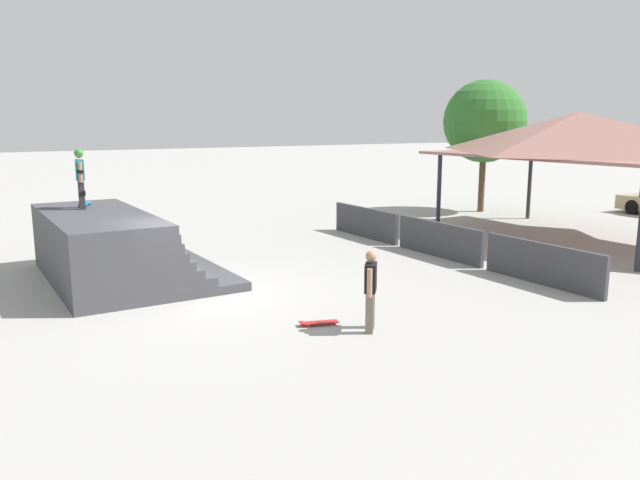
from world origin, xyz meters
name	(u,v)px	position (x,y,z in m)	size (l,w,h in m)	color
ground_plane	(195,296)	(0.00, 0.00, 0.00)	(160.00, 160.00, 0.00)	#A3A09B
quarter_pipe_ramp	(111,250)	(-2.63, -1.26, 0.79)	(5.78, 4.07, 1.75)	#424247
skater_on_deck	(80,174)	(-3.74, -1.68, 2.66)	(0.68, 0.26, 1.58)	#2D2D33
skateboard_on_deck	(85,204)	(-4.25, -1.52, 1.81)	(0.86, 0.51, 0.09)	blue
bystander_walking	(371,286)	(4.08, 2.08, 0.88)	(0.55, 0.49, 1.59)	#6B6051
skateboard_on_ground	(317,323)	(3.30, 1.35, 0.06)	(0.43, 0.82, 0.09)	red
barrier_fence	(439,240)	(-0.34, 7.82, 0.53)	(11.21, 0.12, 1.05)	#3D3D42
pavilion_shelter	(578,135)	(-0.12, 13.71, 3.58)	(9.45, 5.90, 4.36)	#2D2D33
tree_far_back	(485,122)	(-6.70, 16.07, 4.02)	(3.64, 3.64, 5.86)	brown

